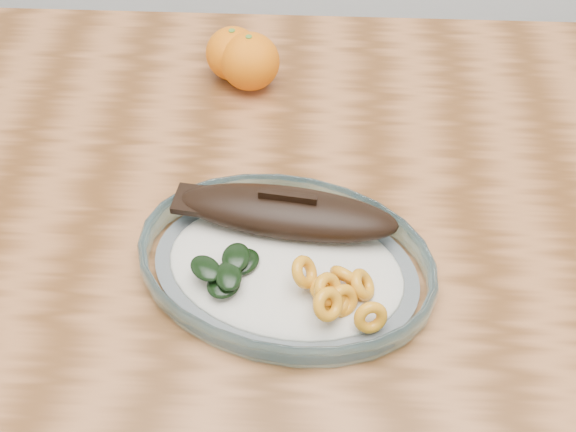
% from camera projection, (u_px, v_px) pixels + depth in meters
% --- Properties ---
extents(dining_table, '(1.20, 0.80, 0.75)m').
position_uv_depth(dining_table, '(284.00, 274.00, 0.86)').
color(dining_table, '#5B3315').
rests_on(dining_table, ground).
extents(plated_meal, '(0.65, 0.65, 0.08)m').
position_uv_depth(plated_meal, '(285.00, 260.00, 0.72)').
color(plated_meal, white).
rests_on(plated_meal, dining_table).
extents(orange_left, '(0.07, 0.07, 0.07)m').
position_uv_depth(orange_left, '(233.00, 54.00, 0.93)').
color(orange_left, '#EB5704').
rests_on(orange_left, dining_table).
extents(orange_right, '(0.08, 0.08, 0.08)m').
position_uv_depth(orange_right, '(250.00, 61.00, 0.91)').
color(orange_right, '#EB5704').
rests_on(orange_right, dining_table).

